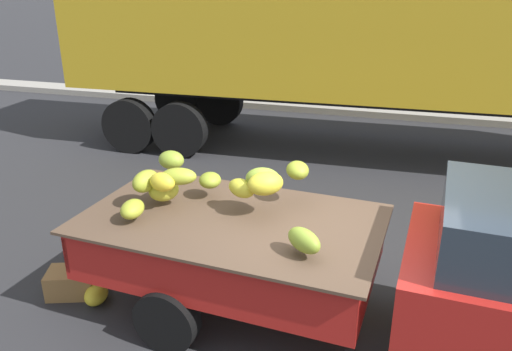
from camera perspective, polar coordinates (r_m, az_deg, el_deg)
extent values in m
plane|color=#28282B|center=(5.50, 7.91, -16.06)|extent=(220.00, 220.00, 0.00)
cube|color=gray|center=(13.42, 14.06, 7.00)|extent=(80.00, 0.80, 0.16)
cube|color=#B21E19|center=(5.33, -2.68, -9.64)|extent=(2.97, 1.85, 0.08)
cube|color=#B21E19|center=(5.86, 0.38, -3.64)|extent=(2.86, 0.25, 0.44)
cube|color=#B21E19|center=(4.58, -6.79, -11.70)|extent=(2.86, 0.25, 0.44)
cube|color=#B21E19|center=(4.88, 12.84, -9.86)|extent=(0.16, 1.65, 0.44)
cube|color=#B21E19|center=(5.84, -15.53, -4.57)|extent=(0.16, 1.65, 0.44)
cube|color=#B21914|center=(5.90, 0.48, -3.88)|extent=(2.74, 0.20, 0.07)
cube|color=brown|center=(5.09, -2.78, -4.92)|extent=(3.10, 1.98, 0.03)
ellipsoid|color=gold|center=(5.36, -10.37, -1.63)|extent=(0.40, 0.39, 0.23)
ellipsoid|color=#89A232|center=(5.94, -9.55, 1.75)|extent=(0.33, 0.28, 0.22)
ellipsoid|color=olive|center=(5.27, 4.71, 0.61)|extent=(0.33, 0.37, 0.18)
ellipsoid|color=#9EA72D|center=(5.09, -13.79, -3.69)|extent=(0.25, 0.33, 0.17)
ellipsoid|color=gold|center=(4.94, 1.08, -0.92)|extent=(0.45, 0.43, 0.23)
ellipsoid|color=gold|center=(5.10, -1.64, -1.44)|extent=(0.38, 0.34, 0.19)
ellipsoid|color=#9BA72E|center=(5.16, -8.71, -0.09)|extent=(0.40, 0.28, 0.17)
ellipsoid|color=#9BA72E|center=(5.32, -12.35, -0.62)|extent=(0.27, 0.38, 0.22)
ellipsoid|color=gold|center=(5.52, -10.27, -1.00)|extent=(0.30, 0.40, 0.17)
ellipsoid|color=yellow|center=(5.15, -10.53, -0.73)|extent=(0.32, 0.25, 0.19)
ellipsoid|color=olive|center=(5.02, 0.75, -0.29)|extent=(0.37, 0.27, 0.21)
ellipsoid|color=olive|center=(5.45, -5.21, -0.53)|extent=(0.30, 0.32, 0.16)
ellipsoid|color=olive|center=(4.38, 5.44, -7.30)|extent=(0.41, 0.37, 0.20)
cylinder|color=black|center=(6.20, -2.60, -7.52)|extent=(0.65, 0.24, 0.64)
cylinder|color=black|center=(5.02, -10.06, -15.77)|extent=(0.65, 0.24, 0.64)
cube|color=gold|center=(9.96, 13.97, 16.84)|extent=(12.06, 2.83, 2.70)
cube|color=black|center=(10.18, 13.20, 8.42)|extent=(11.05, 0.71, 0.30)
cylinder|color=black|center=(12.13, -4.10, 8.31)|extent=(1.09, 0.33, 1.08)
cylinder|color=black|center=(9.97, -8.62, 5.14)|extent=(1.09, 0.33, 1.08)
cylinder|color=black|center=(12.52, -8.83, 8.53)|extent=(1.09, 0.33, 1.08)
cylinder|color=black|center=(10.44, -14.09, 5.48)|extent=(1.09, 0.33, 1.08)
ellipsoid|color=gold|center=(5.92, -17.59, -12.68)|extent=(0.29, 0.36, 0.21)
cube|color=olive|center=(6.13, -20.06, -11.24)|extent=(0.61, 0.52, 0.29)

